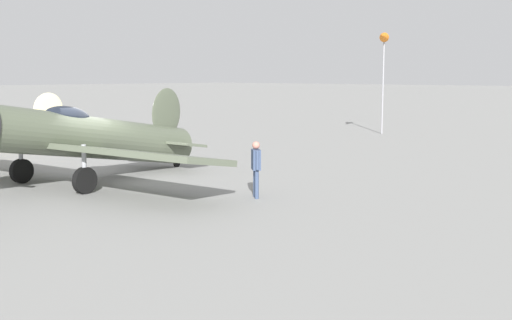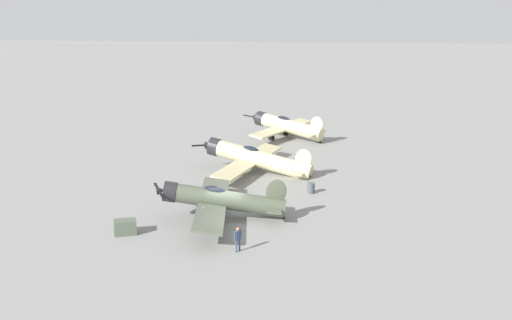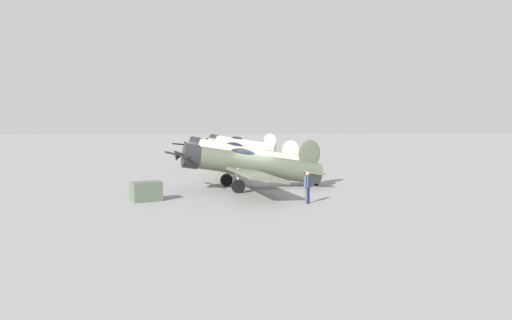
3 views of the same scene
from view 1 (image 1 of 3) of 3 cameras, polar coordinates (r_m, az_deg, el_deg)
ground_plane at (r=21.80m, az=-14.57°, el=-1.88°), size 400.00×400.00×0.00m
airplane_foreground at (r=21.29m, az=-15.78°, el=1.96°), size 10.13×12.46×3.15m
ground_crew_mechanic at (r=18.16m, az=-0.00°, el=-0.35°), size 0.45×0.52×1.63m
fuel_drum at (r=30.92m, az=-12.44°, el=1.76°), size 0.67×0.67×0.88m
windsock_mast at (r=37.99m, az=11.35°, el=10.50°), size 2.11×1.45×6.01m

